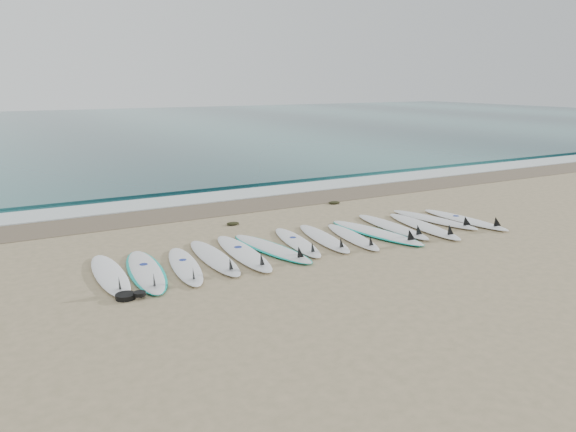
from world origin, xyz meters
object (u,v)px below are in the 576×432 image
surfboard_7 (325,238)px  surfboard_0 (110,275)px  surfboard_13 (466,220)px  leash_coil (129,296)px

surfboard_7 → surfboard_0: bearing=-169.5°
surfboard_7 → surfboard_13: surfboard_13 is taller
surfboard_13 → leash_coil: bearing=-176.9°
surfboard_7 → leash_coil: 4.72m
surfboard_0 → surfboard_13: 8.53m
surfboard_7 → surfboard_13: bearing=4.1°
surfboard_0 → leash_coil: 1.13m
leash_coil → surfboard_13: bearing=6.4°
leash_coil → surfboard_7: bearing=15.6°
surfboard_13 → leash_coil: surfboard_13 is taller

